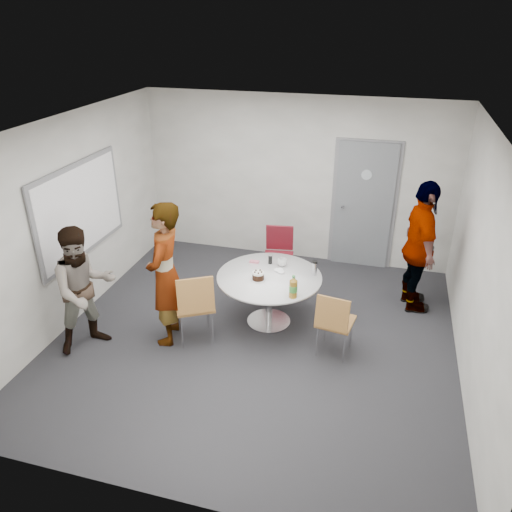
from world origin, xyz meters
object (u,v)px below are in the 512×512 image
(door, at_px, (364,206))
(person_main, at_px, (165,274))
(whiteboard, at_px, (80,210))
(chair_near_left, at_px, (195,302))
(chair_near_right, at_px, (334,319))
(person_right, at_px, (420,248))
(table, at_px, (271,283))
(chair_far, at_px, (279,250))
(person_left, at_px, (84,289))

(door, relative_size, person_main, 1.14)
(whiteboard, height_order, chair_near_left, whiteboard)
(chair_near_right, height_order, person_right, person_right)
(table, height_order, person_main, person_main)
(chair_far, distance_m, person_left, 2.92)
(person_main, bearing_deg, chair_near_right, 87.40)
(person_right, bearing_deg, whiteboard, 91.52)
(door, bearing_deg, chair_near_right, -92.14)
(person_left, relative_size, person_right, 0.86)
(table, bearing_deg, person_left, -152.46)
(person_main, relative_size, person_left, 1.15)
(chair_near_left, bearing_deg, chair_far, 40.98)
(chair_near_right, distance_m, person_main, 2.11)
(door, xyz_separation_m, person_left, (-3.05, -3.17, -0.22))
(whiteboard, xyz_separation_m, person_right, (4.41, 1.12, -0.51))
(table, distance_m, chair_far, 1.15)
(whiteboard, relative_size, person_right, 1.01)
(chair_far, relative_size, person_right, 0.49)
(table, bearing_deg, chair_near_right, -28.94)
(whiteboard, relative_size, chair_near_right, 2.17)
(chair_near_right, relative_size, person_right, 0.47)
(person_main, relative_size, person_right, 0.99)
(chair_near_left, xyz_separation_m, person_left, (-1.26, -0.39, 0.20))
(chair_far, xyz_separation_m, person_right, (2.00, -0.20, 0.38))
(chair_far, bearing_deg, door, -148.21)
(chair_near_right, bearing_deg, person_main, -166.35)
(table, relative_size, chair_near_right, 1.57)
(table, height_order, person_right, person_right)
(whiteboard, xyz_separation_m, table, (2.56, 0.19, -0.83))
(whiteboard, relative_size, person_left, 1.18)
(whiteboard, relative_size, chair_near_left, 1.93)
(whiteboard, relative_size, chair_far, 2.09)
(door, xyz_separation_m, chair_far, (-1.15, -0.96, -0.47))
(person_right, bearing_deg, table, 104.00)
(chair_far, distance_m, person_right, 2.04)
(chair_near_left, distance_m, chair_far, 1.92)
(table, relative_size, chair_near_left, 1.39)
(door, height_order, person_left, door)
(door, height_order, table, door)
(door, distance_m, chair_near_right, 2.64)
(table, xyz_separation_m, chair_near_right, (0.90, -0.50, -0.09))
(whiteboard, bearing_deg, door, 32.66)
(person_main, bearing_deg, whiteboard, -116.36)
(chair_near_left, xyz_separation_m, chair_near_right, (1.70, 0.18, -0.07))
(table, distance_m, person_left, 2.32)
(person_left, bearing_deg, chair_far, -2.47)
(door, distance_m, person_main, 3.51)
(person_left, bearing_deg, person_main, -27.41)
(table, bearing_deg, person_main, -150.07)
(chair_near_left, bearing_deg, person_right, 1.84)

